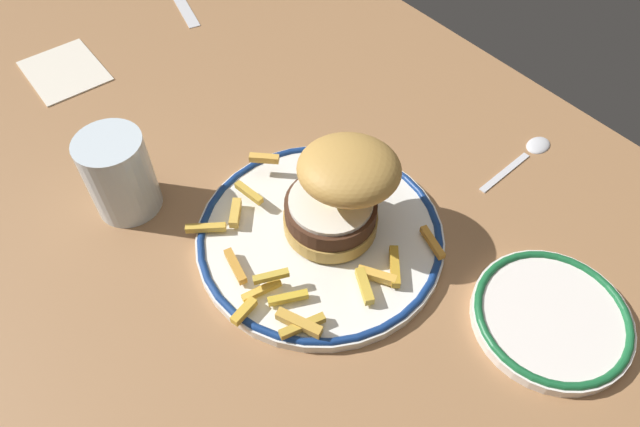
% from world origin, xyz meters
% --- Properties ---
extents(ground_plane, '(1.36, 0.83, 0.04)m').
position_xyz_m(ground_plane, '(0.00, 0.00, -0.02)').
color(ground_plane, '#9C6D45').
extents(dinner_plate, '(0.27, 0.27, 0.02)m').
position_xyz_m(dinner_plate, '(0.04, 0.01, 0.01)').
color(dinner_plate, white).
rests_on(dinner_plate, ground_plane).
extents(burger, '(0.15, 0.15, 0.11)m').
position_xyz_m(burger, '(0.05, 0.03, 0.07)').
color(burger, '#C19545').
rests_on(burger, dinner_plate).
extents(fries_pile, '(0.23, 0.23, 0.03)m').
position_xyz_m(fries_pile, '(0.07, -0.04, 0.02)').
color(fries_pile, gold).
rests_on(fries_pile, dinner_plate).
extents(water_glass, '(0.07, 0.07, 0.10)m').
position_xyz_m(water_glass, '(-0.13, -0.13, 0.04)').
color(water_glass, silver).
rests_on(water_glass, ground_plane).
extents(side_plate, '(0.16, 0.16, 0.02)m').
position_xyz_m(side_plate, '(0.26, 0.13, 0.01)').
color(side_plate, white).
rests_on(side_plate, ground_plane).
extents(spoon, '(0.03, 0.13, 0.01)m').
position_xyz_m(spoon, '(0.10, 0.30, 0.00)').
color(spoon, silver).
rests_on(spoon, ground_plane).
extents(napkin, '(0.12, 0.10, 0.00)m').
position_xyz_m(napkin, '(-0.42, -0.09, 0.00)').
color(napkin, silver).
rests_on(napkin, ground_plane).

